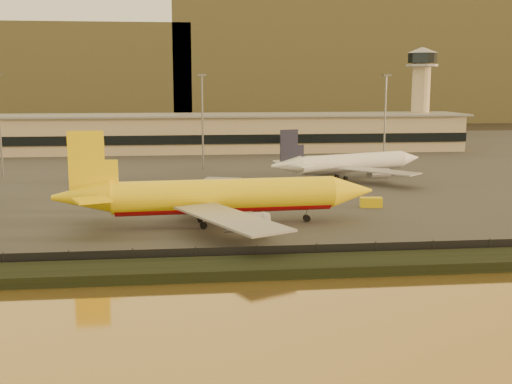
% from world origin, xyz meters
% --- Properties ---
extents(ground, '(900.00, 900.00, 0.00)m').
position_xyz_m(ground, '(0.00, 0.00, 0.00)').
color(ground, black).
rests_on(ground, ground).
extents(embankment, '(320.00, 7.00, 1.40)m').
position_xyz_m(embankment, '(0.00, -17.00, 0.70)').
color(embankment, black).
rests_on(embankment, ground).
extents(tarmac, '(320.00, 220.00, 0.20)m').
position_xyz_m(tarmac, '(0.00, 95.00, 0.10)').
color(tarmac, '#2D2D2D').
rests_on(tarmac, ground).
extents(perimeter_fence, '(300.00, 0.05, 2.20)m').
position_xyz_m(perimeter_fence, '(0.00, -13.00, 1.30)').
color(perimeter_fence, black).
rests_on(perimeter_fence, tarmac).
extents(terminal_building, '(202.00, 25.00, 12.60)m').
position_xyz_m(terminal_building, '(-14.52, 125.55, 6.25)').
color(terminal_building, tan).
rests_on(terminal_building, tarmac).
extents(control_tower, '(11.20, 11.20, 35.50)m').
position_xyz_m(control_tower, '(70.00, 131.00, 21.66)').
color(control_tower, tan).
rests_on(control_tower, tarmac).
extents(apron_light_masts, '(152.20, 12.20, 25.40)m').
position_xyz_m(apron_light_masts, '(15.00, 75.00, 15.70)').
color(apron_light_masts, slate).
rests_on(apron_light_masts, tarmac).
extents(distant_hills, '(470.00, 160.00, 70.00)m').
position_xyz_m(distant_hills, '(-20.74, 340.00, 31.39)').
color(distant_hills, brown).
rests_on(distant_hills, ground).
extents(dhl_cargo_jet, '(53.13, 51.95, 15.87)m').
position_xyz_m(dhl_cargo_jet, '(-9.63, 10.01, 4.94)').
color(dhl_cargo_jet, yellow).
rests_on(dhl_cargo_jet, tarmac).
extents(white_narrowbody_jet, '(42.16, 39.88, 12.56)m').
position_xyz_m(white_narrowbody_jet, '(25.13, 58.58, 3.95)').
color(white_narrowbody_jet, silver).
rests_on(white_narrowbody_jet, tarmac).
extents(gse_vehicle_yellow, '(4.30, 2.33, 1.85)m').
position_xyz_m(gse_vehicle_yellow, '(19.82, 22.12, 1.12)').
color(gse_vehicle_yellow, yellow).
rests_on(gse_vehicle_yellow, tarmac).
extents(gse_vehicle_white, '(4.05, 1.95, 1.79)m').
position_xyz_m(gse_vehicle_white, '(-19.28, 36.64, 1.10)').
color(gse_vehicle_white, silver).
rests_on(gse_vehicle_white, tarmac).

